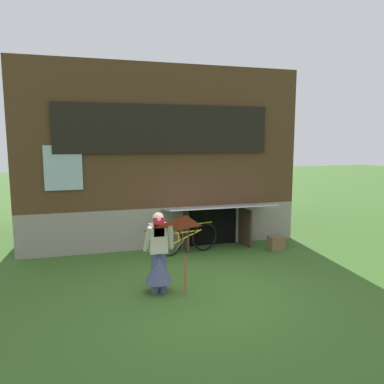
{
  "coord_description": "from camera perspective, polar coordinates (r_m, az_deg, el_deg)",
  "views": [
    {
      "loc": [
        -2.01,
        -6.58,
        2.93
      ],
      "look_at": [
        0.22,
        1.25,
        1.77
      ],
      "focal_mm": 34.49,
      "sensor_mm": 36.0,
      "label": 1
    }
  ],
  "objects": [
    {
      "name": "ground_plane",
      "position": [
        7.47,
        1.05,
        -14.99
      ],
      "size": [
        60.0,
        60.0,
        0.0
      ],
      "primitive_type": "plane",
      "color": "#386023"
    },
    {
      "name": "person",
      "position": [
        7.18,
        -5.18,
        -10.35
      ],
      "size": [
        0.61,
        0.52,
        1.58
      ],
      "rotation": [
        0.0,
        0.0,
        -0.02
      ],
      "color": "#474C75",
      "rests_on": "ground_plane"
    },
    {
      "name": "bicycle_yellow",
      "position": [
        9.6,
        -0.73,
        -7.23
      ],
      "size": [
        1.76,
        0.45,
        0.82
      ],
      "rotation": [
        0.0,
        0.0,
        0.23
      ],
      "color": "black",
      "rests_on": "ground_plane"
    },
    {
      "name": "wooden_crate",
      "position": [
        10.25,
        12.85,
        -7.65
      ],
      "size": [
        0.39,
        0.33,
        0.37
      ],
      "primitive_type": "cube",
      "color": "brown",
      "rests_on": "ground_plane"
    },
    {
      "name": "kite",
      "position": [
        6.56,
        -0.91,
        -7.04
      ],
      "size": [
        0.95,
        1.06,
        1.46
      ],
      "color": "red",
      "rests_on": "ground_plane"
    },
    {
      "name": "log_house",
      "position": [
        12.0,
        -6.27,
        5.72
      ],
      "size": [
        7.61,
        5.62,
        4.89
      ],
      "color": "gray",
      "rests_on": "ground_plane"
    }
  ]
}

